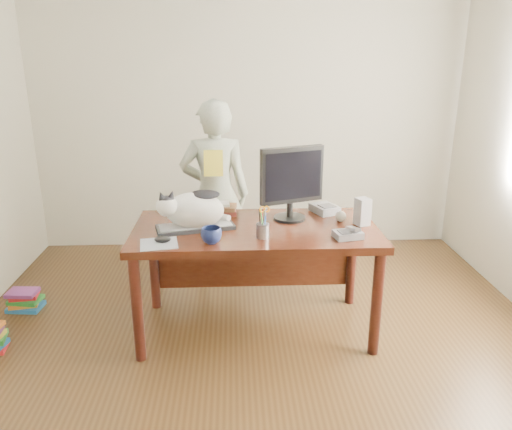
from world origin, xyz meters
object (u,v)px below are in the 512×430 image
(desk, at_px, (255,244))
(mouse, at_px, (163,239))
(phone, at_px, (348,234))
(book_stack, at_px, (221,209))
(keyboard, at_px, (195,227))
(person, at_px, (215,195))
(calculator, at_px, (324,209))
(book_pile_b, at_px, (25,300))
(pen_cup, at_px, (263,229))
(coffee_mug, at_px, (211,235))
(speaker, at_px, (362,212))
(monitor, at_px, (292,179))
(baseball, at_px, (341,216))
(cat, at_px, (192,209))

(desk, bearing_deg, mouse, -149.65)
(phone, height_order, book_stack, book_stack)
(keyboard, xyz_separation_m, book_stack, (0.16, 0.31, 0.02))
(desk, xyz_separation_m, person, (-0.29, 0.69, 0.15))
(calculator, xyz_separation_m, book_pile_b, (-2.23, 0.06, -0.71))
(keyboard, relative_size, phone, 2.81)
(keyboard, bearing_deg, book_stack, 48.43)
(pen_cup, xyz_separation_m, book_pile_b, (-1.76, 0.54, -0.73))
(book_pile_b, bearing_deg, desk, -8.97)
(mouse, bearing_deg, pen_cup, -3.09)
(desk, height_order, coffee_mug, coffee_mug)
(calculator, bearing_deg, mouse, -176.02)
(phone, height_order, speaker, speaker)
(phone, distance_m, speaker, 0.29)
(monitor, height_order, coffee_mug, monitor)
(baseball, bearing_deg, desk, -179.03)
(desk, xyz_separation_m, mouse, (-0.57, -0.34, 0.17))
(monitor, relative_size, book_pile_b, 1.95)
(calculator, bearing_deg, book_stack, 156.69)
(desk, distance_m, calculator, 0.58)
(phone, bearing_deg, book_stack, 135.77)
(desk, distance_m, person, 0.76)
(cat, distance_m, book_stack, 0.38)
(desk, bearing_deg, baseball, 0.97)
(phone, bearing_deg, coffee_mug, 172.45)
(book_pile_b, bearing_deg, baseball, -6.49)
(keyboard, height_order, phone, phone)
(desk, height_order, baseball, baseball)
(coffee_mug, bearing_deg, baseball, 22.89)
(desk, distance_m, coffee_mug, 0.49)
(monitor, relative_size, book_stack, 2.28)
(monitor, bearing_deg, book_stack, 141.43)
(desk, distance_m, pen_cup, 0.34)
(phone, bearing_deg, calculator, 85.27)
(coffee_mug, distance_m, baseball, 0.93)
(baseball, height_order, person, person)
(keyboard, relative_size, person, 0.35)
(mouse, height_order, speaker, speaker)
(monitor, bearing_deg, speaker, -34.77)
(coffee_mug, xyz_separation_m, calculator, (0.78, 0.56, -0.02))
(phone, distance_m, calculator, 0.51)
(keyboard, xyz_separation_m, mouse, (-0.18, -0.24, 0.01))
(pen_cup, distance_m, speaker, 0.70)
(desk, distance_m, phone, 0.66)
(phone, xyz_separation_m, baseball, (0.02, 0.31, 0.01))
(cat, bearing_deg, mouse, -139.18)
(monitor, xyz_separation_m, phone, (0.32, -0.36, -0.26))
(calculator, bearing_deg, coffee_mug, -167.17)
(desk, relative_size, book_stack, 7.22)
(coffee_mug, distance_m, book_pile_b, 1.73)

